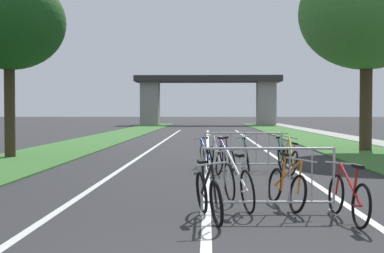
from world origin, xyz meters
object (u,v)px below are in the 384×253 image
tree_left_oak_mid (9,23)px  bicycle_teal_0 (247,156)px  bicycle_blue_5 (206,156)px  bicycle_white_7 (238,184)px  bicycle_silver_1 (215,158)px  bicycle_purple_8 (227,156)px  bicycle_green_9 (282,155)px  bicycle_black_2 (208,195)px  tree_right_cypress_far (367,13)px  crowd_barrier_nearest (268,181)px  crowd_barrier_second (243,152)px  bicycle_yellow_3 (289,160)px  bicycle_orange_4 (286,187)px  bicycle_red_6 (348,197)px

tree_left_oak_mid → bicycle_teal_0: tree_left_oak_mid is taller
bicycle_blue_5 → bicycle_white_7: 5.73m
bicycle_white_7 → bicycle_silver_1: bearing=80.6°
bicycle_teal_0 → bicycle_purple_8: bearing=175.6°
bicycle_green_9 → bicycle_black_2: bearing=-93.2°
tree_right_cypress_far → crowd_barrier_nearest: tree_right_cypress_far is taller
tree_left_oak_mid → crowd_barrier_second: bearing=-23.7°
bicycle_yellow_3 → bicycle_orange_4: size_ratio=1.06×
bicycle_silver_1 → bicycle_white_7: 4.81m
bicycle_red_6 → bicycle_white_7: bicycle_white_7 is taller
bicycle_orange_4 → bicycle_white_7: bicycle_white_7 is taller
bicycle_silver_1 → bicycle_purple_8: (0.34, 0.95, -0.02)m
tree_right_cypress_far → bicycle_black_2: (-6.39, -13.09, -5.24)m
bicycle_orange_4 → bicycle_teal_0: bearing=-101.0°
crowd_barrier_nearest → bicycle_green_9: (1.14, 6.31, -0.15)m
bicycle_red_6 → tree_right_cypress_far: bearing=66.4°
bicycle_purple_8 → bicycle_teal_0: bearing=-20.6°
bicycle_black_2 → bicycle_white_7: (0.49, 0.98, 0.03)m
bicycle_silver_1 → bicycle_black_2: size_ratio=1.09×
crowd_barrier_nearest → crowd_barrier_second: same height
bicycle_yellow_3 → bicycle_white_7: bicycle_yellow_3 is taller
tree_left_oak_mid → bicycle_green_9: size_ratio=3.70×
bicycle_black_2 → bicycle_orange_4: 1.65m
bicycle_teal_0 → bicycle_white_7: bearing=-91.7°
bicycle_teal_0 → bicycle_black_2: bearing=-95.0°
crowd_barrier_nearest → bicycle_teal_0: size_ratio=1.30×
bicycle_orange_4 → bicycle_green_9: (0.78, 5.80, 0.02)m
crowd_barrier_nearest → bicycle_blue_5: crowd_barrier_nearest is taller
tree_left_oak_mid → crowd_barrier_nearest: bearing=-49.6°
crowd_barrier_second → bicycle_red_6: size_ratio=1.33×
bicycle_silver_1 → bicycle_blue_5: bicycle_silver_1 is taller
bicycle_yellow_3 → bicycle_silver_1: bearing=172.3°
tree_right_cypress_far → crowd_barrier_nearest: size_ratio=3.68×
tree_right_cypress_far → crowd_barrier_second: (-5.43, -6.85, -5.09)m
bicycle_silver_1 → tree_right_cypress_far: bearing=37.4°
tree_left_oak_mid → tree_right_cypress_far: bearing=14.4°
tree_right_cypress_far → bicycle_yellow_3: 10.06m
bicycle_black_2 → crowd_barrier_second: bearing=-111.8°
bicycle_white_7 → bicycle_teal_0: bearing=70.9°
bicycle_black_2 → bicycle_blue_5: size_ratio=0.99×
crowd_barrier_nearest → bicycle_silver_1: (-0.76, 5.27, -0.14)m
bicycle_white_7 → bicycle_green_9: 6.04m
bicycle_black_2 → bicycle_red_6: 2.06m
tree_right_cypress_far → bicycle_silver_1: size_ratio=4.56×
tree_left_oak_mid → bicycle_black_2: 12.63m
tree_left_oak_mid → crowd_barrier_second: (7.83, -3.44, -4.16)m
bicycle_silver_1 → bicycle_orange_4: 4.90m
crowd_barrier_second → bicycle_blue_5: bearing=157.0°
bicycle_purple_8 → bicycle_green_9: bicycle_green_9 is taller
bicycle_teal_0 → bicycle_silver_1: bearing=-132.2°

